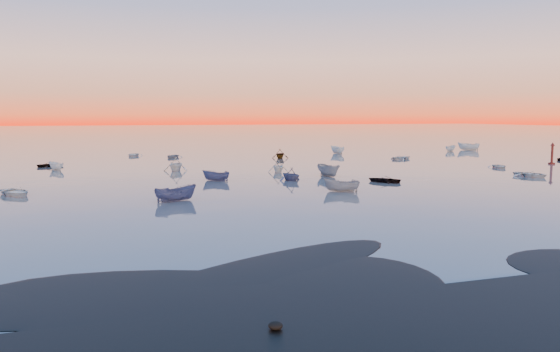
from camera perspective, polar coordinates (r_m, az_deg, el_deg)
name	(u,v)px	position (r m, az deg, el deg)	size (l,w,h in m)	color
ground	(182,148)	(123.83, -10.23, 2.88)	(600.00, 600.00, 0.00)	slate
mud_lobes	(480,266)	(28.46, 20.21, -8.80)	(140.00, 6.00, 0.07)	black
moored_fleet	(229,167)	(77.70, -5.33, 0.96)	(124.00, 58.00, 1.20)	white
boat_near_left	(15,195)	(55.30, -25.94, -1.84)	(4.13, 1.72, 1.03)	white
boat_near_center	(176,201)	(47.35, -10.84, -2.58)	(3.81, 1.61, 1.32)	#3B4571
boat_near_right	(291,180)	(61.28, 1.14, -0.46)	(3.20, 1.44, 1.12)	#3B4571
channel_marker	(552,155)	(91.27, 26.55, 1.96)	(0.96, 0.96, 3.40)	#4E1510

